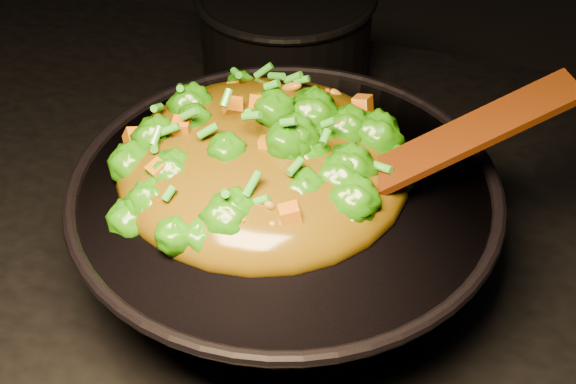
% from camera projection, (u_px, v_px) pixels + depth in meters
% --- Properties ---
extents(wok, '(0.45, 0.45, 0.11)m').
position_uv_depth(wok, '(285.00, 229.00, 0.80)').
color(wok, black).
rests_on(wok, stovetop).
extents(stir_fry, '(0.30, 0.30, 0.10)m').
position_uv_depth(stir_fry, '(263.00, 131.00, 0.75)').
color(stir_fry, '#206A07').
rests_on(stir_fry, wok).
extents(spatula, '(0.25, 0.18, 0.11)m').
position_uv_depth(spatula, '(430.00, 153.00, 0.73)').
color(spatula, '#3C1B09').
rests_on(spatula, wok).
extents(back_pot, '(0.29, 0.29, 0.13)m').
position_uv_depth(back_pot, '(286.00, 36.00, 1.07)').
color(back_pot, black).
rests_on(back_pot, stovetop).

